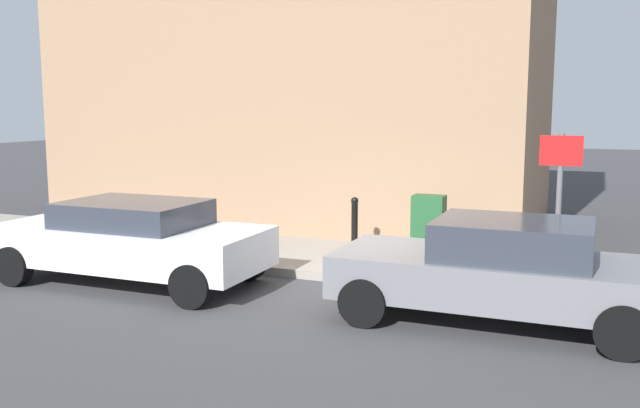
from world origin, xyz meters
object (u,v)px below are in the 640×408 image
car_grey (500,270)px  car_white (132,239)px  bollard_near_cabinet (355,223)px  street_sign (559,187)px  utility_cabinet (428,230)px

car_grey → car_white: 5.76m
car_grey → bollard_near_cabinet: car_grey is taller
car_grey → street_sign: street_sign is taller
car_grey → utility_cabinet: car_grey is taller
utility_cabinet → car_white: bearing=123.7°
car_grey → bollard_near_cabinet: size_ratio=4.04×
car_white → car_grey: bearing=-179.0°
car_white → street_sign: (1.65, -6.38, 0.94)m
car_grey → street_sign: 1.90m
bollard_near_cabinet → utility_cabinet: bearing=-94.1°
street_sign → utility_cabinet: bearing=62.6°
car_grey → street_sign: size_ratio=1.82×
car_grey → utility_cabinet: (2.67, 1.58, -0.04)m
car_white → street_sign: street_sign is taller
bollard_near_cabinet → street_sign: bearing=-109.0°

